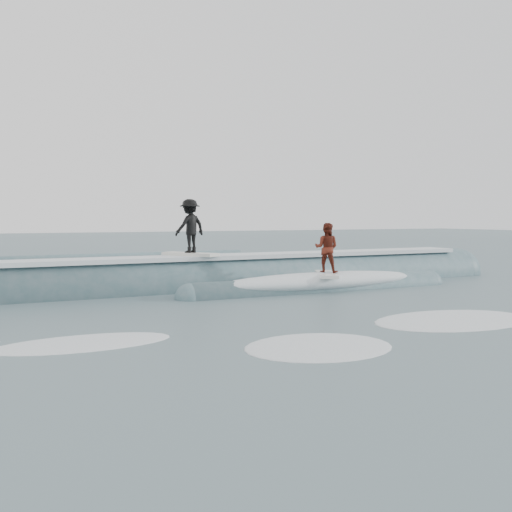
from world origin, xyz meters
name	(u,v)px	position (x,y,z in m)	size (l,w,h in m)	color
ground	(358,316)	(0.00, 0.00, 0.00)	(160.00, 160.00, 0.00)	#425861
breaking_wave	(254,285)	(0.26, 6.30, 0.05)	(21.65, 3.82, 2.08)	#3D5E66
surfer_black	(190,228)	(-1.92, 6.62, 2.01)	(1.54, 1.98, 1.85)	silver
surfer_red	(327,251)	(1.96, 4.42, 1.27)	(1.38, 2.04, 1.72)	white
whitewater	(310,329)	(-1.90, -0.89, 0.00)	(19.03, 4.82, 0.10)	white
far_swells	(109,265)	(-2.31, 17.65, 0.00)	(36.77, 8.65, 0.80)	#3D5E66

